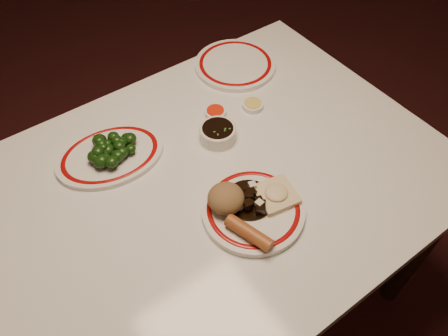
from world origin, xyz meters
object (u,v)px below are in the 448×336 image
Objects in this scene: fried_wonton at (276,194)px; main_plate at (253,210)px; spring_roll at (249,233)px; rice_mound at (226,198)px; stirfry_heap at (248,199)px; broccoli_plate at (110,155)px; dining_table at (216,196)px; broccoli_pile at (108,150)px; soy_bowl at (218,133)px.

main_plate is at bearing 174.90° from fried_wonton.
main_plate is at bearing 27.25° from spring_roll.
rice_mound is 0.06m from stirfry_heap.
spring_roll is 0.37× the size of broccoli_plate.
broccoli_plate reaches higher than dining_table.
rice_mound reaches higher than broccoli_pile.
rice_mound reaches higher than stirfry_heap.
broccoli_plate is (-0.14, 0.42, -0.02)m from spring_roll.
stirfry_heap is 0.39m from broccoli_plate.
main_plate is 2.55× the size of spring_roll.
broccoli_pile is (-0.20, 0.21, 0.13)m from dining_table.
rice_mound reaches higher than main_plate.
stirfry_heap is at bearing -22.65° from rice_mound.
spring_roll is at bearing -70.88° from broccoli_plate.
broccoli_pile is (-0.20, 0.35, 0.03)m from main_plate.
fried_wonton is at bearing -91.49° from soy_bowl.
broccoli_pile is (-0.21, 0.33, 0.01)m from stirfry_heap.
broccoli_pile is at bearing 159.37° from soy_bowl.
broccoli_pile reaches higher than soy_bowl.
soy_bowl is at bearing 72.79° from stirfry_heap.
spring_roll is (-0.06, -0.06, 0.02)m from main_plate.
broccoli_pile is at bearing -110.82° from broccoli_plate.
stirfry_heap is at bearing 35.83° from spring_roll.
spring_roll is 1.10× the size of fried_wonton.
spring_roll is 0.33m from soy_bowl.
fried_wonton is 0.77× the size of broccoli_pile.
fried_wonton is at bearing -53.95° from broccoli_plate.
broccoli_pile reaches higher than spring_roll.
fried_wonton is 0.89× the size of stirfry_heap.
main_plate is 0.94× the size of broccoli_plate.
stirfry_heap is 0.86× the size of broccoli_pile.
spring_roll and stirfry_heap have the same top height.
soy_bowl is at bearing -22.20° from broccoli_plate.
soy_bowl is (0.27, -0.11, 0.01)m from broccoli_plate.
rice_mound is (-0.05, 0.04, 0.04)m from main_plate.
dining_table is 3.72× the size of broccoli_plate.
rice_mound is 0.13m from fried_wonton.
main_plate is at bearing -59.96° from broccoli_pile.
broccoli_pile reaches higher than stirfry_heap.
dining_table is 3.98× the size of main_plate.
soy_bowl is (0.12, 0.21, -0.03)m from rice_mound.
dining_table is at bearing -46.78° from broccoli_pile.
rice_mound is at bearing -64.53° from broccoli_plate.
main_plate is 0.26m from soy_bowl.
rice_mound reaches higher than broccoli_plate.
main_plate is 2.14× the size of broccoli_pile.
spring_roll is 0.98× the size of stirfry_heap.
spring_roll is 0.44m from broccoli_plate.
fried_wonton is 0.33× the size of broccoli_plate.
fried_wonton is at bearing -5.10° from main_plate.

